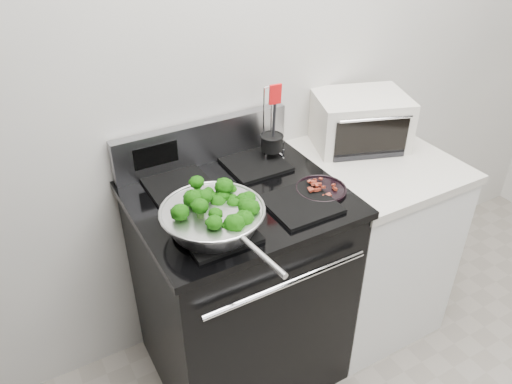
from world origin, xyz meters
TOP-DOWN VIEW (x-y plane):
  - back_wall at (0.00, 1.75)m, footprint 4.00×0.02m
  - gas_range at (-0.30, 1.41)m, footprint 0.79×0.69m
  - counter at (0.39, 1.41)m, footprint 0.62×0.68m
  - skillet at (-0.47, 1.26)m, footprint 0.36×0.57m
  - broccoli_pile at (-0.47, 1.26)m, footprint 0.28×0.28m
  - bacon_plate at (-0.01, 1.29)m, footprint 0.20×0.20m
  - utensil_holder at (-0.04, 1.59)m, footprint 0.11×0.11m
  - toaster_oven at (0.40, 1.57)m, footprint 0.48×0.42m

SIDE VIEW (x-z plane):
  - counter at x=0.39m, z-range 0.00..0.92m
  - gas_range at x=-0.30m, z-range -0.08..1.05m
  - bacon_plate at x=-0.01m, z-range 0.95..0.99m
  - skillet at x=-0.47m, z-range 0.97..1.04m
  - utensil_holder at x=-0.04m, z-range 0.84..1.18m
  - broccoli_pile at x=-0.47m, z-range 0.98..1.07m
  - toaster_oven at x=0.40m, z-range 0.92..1.15m
  - back_wall at x=0.00m, z-range 0.00..2.70m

